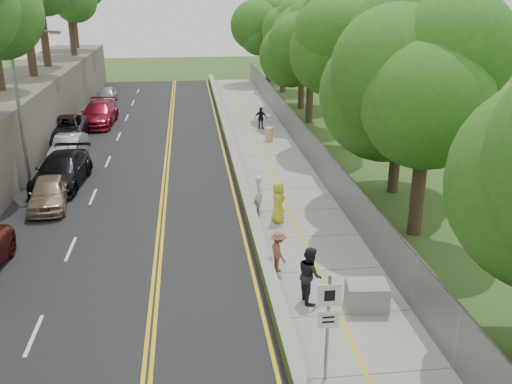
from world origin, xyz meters
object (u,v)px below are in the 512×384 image
construction_barrel (269,134)px  person_far (261,118)px  concrete_block (367,296)px  signpost (328,317)px  streetlight (23,99)px  painter_0 (278,202)px

construction_barrel → person_far: 3.41m
concrete_block → signpost: bearing=-122.8°
construction_barrel → streetlight: bearing=-150.6°
signpost → construction_barrel: 24.72m
signpost → construction_barrel: size_ratio=3.39×
streetlight → signpost: streetlight is taller
painter_0 → person_far: painter_0 is taller
construction_barrel → signpost: bearing=-94.5°
construction_barrel → concrete_block: size_ratio=0.70×
construction_barrel → person_far: bearing=91.8°
concrete_block → painter_0: 7.67m
construction_barrel → concrete_block: bearing=-89.5°
streetlight → painter_0: 13.93m
person_far → streetlight: bearing=59.1°
signpost → painter_0: 10.84m
signpost → concrete_block: 4.23m
signpost → concrete_block: signpost is taller
signpost → person_far: size_ratio=1.93×
streetlight → person_far: bearing=39.4°
signpost → painter_0: (0.40, 10.78, -0.97)m
signpost → person_far: 28.07m
streetlight → concrete_block: (13.66, -13.68, -4.15)m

